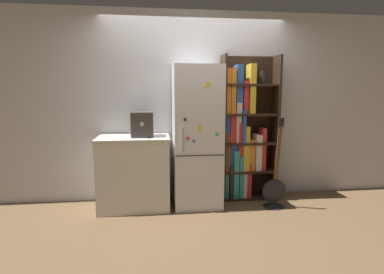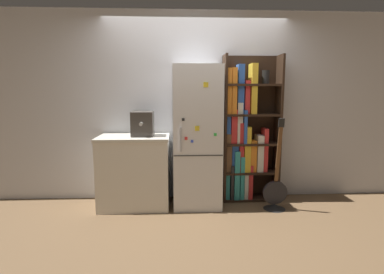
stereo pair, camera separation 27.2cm
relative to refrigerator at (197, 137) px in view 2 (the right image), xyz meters
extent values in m
plane|color=brown|center=(0.00, -0.15, -0.92)|extent=(16.00, 16.00, 0.00)
cube|color=silver|center=(0.00, 0.33, 0.38)|extent=(8.00, 0.05, 2.60)
cube|color=silver|center=(0.00, 0.00, 0.00)|extent=(0.62, 0.61, 1.84)
cube|color=#333333|center=(0.00, -0.31, -0.18)|extent=(0.60, 0.01, 0.01)
cube|color=#B2B2B7|center=(-0.22, -0.32, 0.02)|extent=(0.02, 0.02, 0.30)
cube|color=red|center=(-0.15, -0.31, 0.03)|extent=(0.04, 0.01, 0.04)
cube|color=yellow|center=(0.09, -0.31, 0.67)|extent=(0.06, 0.01, 0.06)
cube|color=black|center=(-0.18, -0.31, 0.26)|extent=(0.03, 0.01, 0.03)
cube|color=yellow|center=(-0.01, -0.31, 0.15)|extent=(0.06, 0.02, 0.06)
cube|color=green|center=(0.20, -0.31, 0.07)|extent=(0.04, 0.02, 0.03)
cube|color=blue|center=(-0.08, -0.31, -0.01)|extent=(0.03, 0.01, 0.03)
cube|color=black|center=(0.38, 0.15, 0.08)|extent=(0.03, 0.30, 2.00)
cube|color=black|center=(1.13, 0.15, 0.08)|extent=(0.03, 0.30, 2.00)
cube|color=black|center=(0.76, 0.29, 0.08)|extent=(0.78, 0.03, 2.00)
cube|color=black|center=(0.76, 0.15, -0.90)|extent=(0.72, 0.27, 0.03)
cube|color=black|center=(0.76, 0.15, -0.52)|extent=(0.72, 0.27, 0.03)
cube|color=black|center=(0.76, 0.15, -0.12)|extent=(0.72, 0.27, 0.03)
cube|color=black|center=(0.76, 0.15, 0.28)|extent=(0.72, 0.27, 0.03)
cube|color=black|center=(0.76, 0.15, 0.68)|extent=(0.72, 0.27, 0.03)
cube|color=teal|center=(0.44, 0.16, -0.58)|extent=(0.05, 0.23, 0.62)
cube|color=#262628|center=(0.49, 0.15, -0.65)|extent=(0.04, 0.25, 0.48)
cube|color=teal|center=(0.56, 0.14, -0.55)|extent=(0.07, 0.25, 0.68)
cube|color=teal|center=(0.63, 0.15, -0.59)|extent=(0.05, 0.23, 0.60)
cube|color=silver|center=(0.69, 0.15, -0.59)|extent=(0.05, 0.23, 0.60)
cube|color=red|center=(0.75, 0.16, -0.65)|extent=(0.06, 0.24, 0.48)
cube|color=brown|center=(0.45, 0.16, -0.24)|extent=(0.07, 0.23, 0.53)
cube|color=#2D59B2|center=(0.53, 0.15, -0.29)|extent=(0.09, 0.20, 0.43)
cube|color=red|center=(0.62, 0.15, -0.17)|extent=(0.06, 0.22, 0.68)
cube|color=gold|center=(0.70, 0.14, -0.19)|extent=(0.09, 0.22, 0.62)
cube|color=orange|center=(0.78, 0.15, -0.29)|extent=(0.08, 0.20, 0.43)
cube|color=silver|center=(0.88, 0.15, -0.25)|extent=(0.08, 0.22, 0.51)
cube|color=red|center=(0.95, 0.15, -0.21)|extent=(0.05, 0.20, 0.60)
cube|color=#2D59B2|center=(0.44, 0.16, 0.15)|extent=(0.05, 0.22, 0.51)
cube|color=red|center=(0.51, 0.15, 0.13)|extent=(0.08, 0.21, 0.46)
cube|color=silver|center=(0.59, 0.15, 0.17)|extent=(0.07, 0.20, 0.55)
cube|color=#2D59B2|center=(0.66, 0.15, 0.12)|extent=(0.04, 0.26, 0.45)
cube|color=orange|center=(0.44, 0.15, 0.60)|extent=(0.06, 0.22, 0.60)
cube|color=orange|center=(0.50, 0.15, 0.60)|extent=(0.06, 0.23, 0.61)
cube|color=#2D59B2|center=(0.59, 0.16, 0.62)|extent=(0.08, 0.20, 0.66)
cube|color=red|center=(0.68, 0.16, 0.52)|extent=(0.06, 0.22, 0.44)
cube|color=gold|center=(0.76, 0.14, 0.63)|extent=(0.08, 0.23, 0.66)
cylinder|color=black|center=(0.94, 0.15, 0.78)|extent=(0.10, 0.10, 0.18)
cube|color=silver|center=(-0.82, 0.00, -0.47)|extent=(0.90, 0.62, 0.90)
cube|color=beige|center=(-0.82, 0.00, 0.00)|extent=(0.92, 0.64, 0.04)
cube|color=#38332D|center=(-0.70, 0.01, 0.18)|extent=(0.28, 0.32, 0.32)
cylinder|color=#A5A39E|center=(-0.70, -0.18, 0.19)|extent=(0.04, 0.06, 0.04)
cone|color=black|center=(1.00, -0.22, -0.89)|extent=(0.28, 0.28, 0.06)
cylinder|color=black|center=(1.00, -0.22, -0.70)|extent=(0.31, 0.09, 0.32)
cube|color=brown|center=(1.00, -0.29, -0.19)|extent=(0.04, 0.12, 0.71)
cube|color=black|center=(1.00, -0.35, 0.22)|extent=(0.07, 0.04, 0.11)
camera|label=1|loc=(-0.53, -3.86, 0.58)|focal=28.00mm
camera|label=2|loc=(-0.26, -3.88, 0.58)|focal=28.00mm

